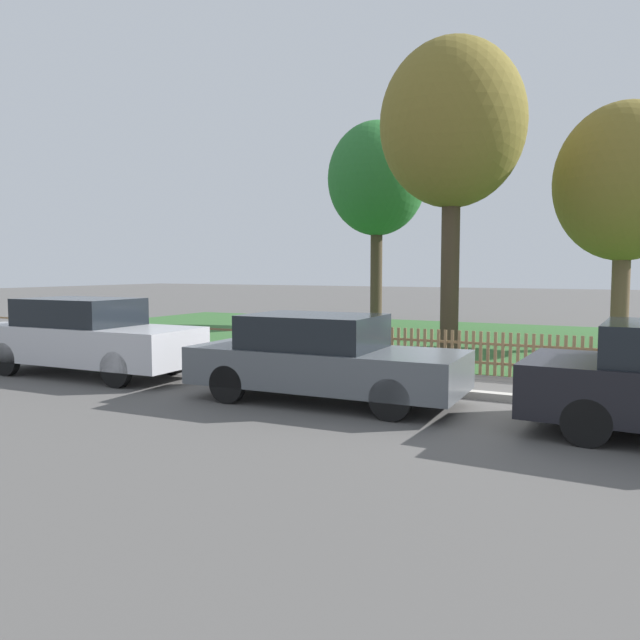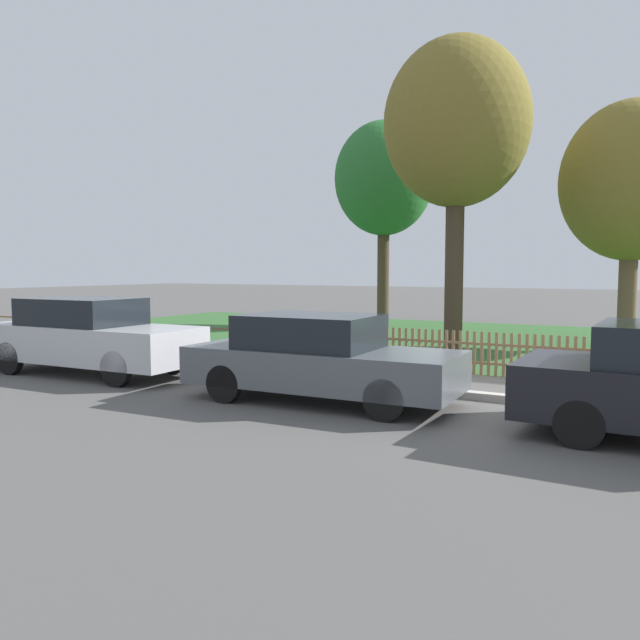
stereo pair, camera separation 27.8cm
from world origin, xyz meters
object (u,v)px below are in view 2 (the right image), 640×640
object	(u,v)px
parked_car_silver_hatchback	(89,336)
tree_nearest_kerb	(384,180)
tree_behind_motorcycle	(457,125)
covered_motorcycle	(280,334)
tree_mid_park	(632,182)
parked_car_black_saloon	(319,358)

from	to	relation	value
parked_car_silver_hatchback	tree_nearest_kerb	distance (m)	13.33
parked_car_silver_hatchback	tree_behind_motorcycle	size ratio (longest dim) A/B	0.59
covered_motorcycle	tree_nearest_kerb	bearing A→B (deg)	99.23
parked_car_silver_hatchback	tree_behind_motorcycle	distance (m)	9.99
parked_car_silver_hatchback	covered_motorcycle	distance (m)	3.79
parked_car_silver_hatchback	tree_behind_motorcycle	bearing A→B (deg)	50.78
parked_car_silver_hatchback	covered_motorcycle	size ratio (longest dim) A/B	2.16
covered_motorcycle	tree_mid_park	xyz separation A→B (m)	(6.19, 6.84, 3.53)
parked_car_black_saloon	covered_motorcycle	distance (m)	3.23
covered_motorcycle	tree_nearest_kerb	distance (m)	11.35
parked_car_silver_hatchback	tree_behind_motorcycle	xyz separation A→B (m)	(5.35, 6.88, 4.88)
tree_mid_park	covered_motorcycle	bearing A→B (deg)	-132.13
covered_motorcycle	tree_behind_motorcycle	distance (m)	7.11
parked_car_silver_hatchback	parked_car_black_saloon	size ratio (longest dim) A/B	1.06
parked_car_black_saloon	tree_nearest_kerb	xyz separation A→B (m)	(-4.16, 12.56, 4.60)
tree_behind_motorcycle	covered_motorcycle	bearing A→B (deg)	-116.78
parked_car_silver_hatchback	tree_mid_park	world-z (taller)	tree_mid_park
parked_car_silver_hatchback	parked_car_black_saloon	distance (m)	5.24
covered_motorcycle	tree_nearest_kerb	world-z (taller)	tree_nearest_kerb
tree_nearest_kerb	tree_mid_park	size ratio (longest dim) A/B	1.17
parked_car_black_saloon	covered_motorcycle	bearing A→B (deg)	131.52
parked_car_black_saloon	tree_nearest_kerb	size ratio (longest dim) A/B	0.59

